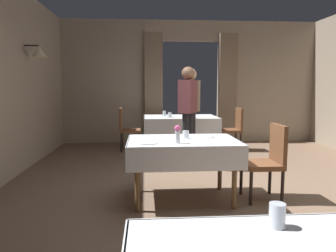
{
  "coord_description": "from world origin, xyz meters",
  "views": [
    {
      "loc": [
        -1.14,
        -3.79,
        1.38
      ],
      "look_at": [
        -0.85,
        0.2,
        0.89
      ],
      "focal_mm": 34.12,
      "sensor_mm": 36.0,
      "label": 1
    }
  ],
  "objects_px": {
    "dining_table_mid": "(183,147)",
    "plate_mid_c": "(147,143)",
    "chair_far_right": "(234,127)",
    "chair_far_left": "(126,127)",
    "glass_near_d": "(277,215)",
    "glass_mid_b": "(186,134)",
    "flower_vase_mid": "(178,134)",
    "glass_far_c": "(170,115)",
    "chair_mid_right": "(268,158)",
    "person_diner_standing_aside": "(190,107)",
    "plate_mid_d": "(206,137)",
    "flower_vase_far": "(193,111)",
    "dining_table_far": "(180,121)",
    "glass_far_d": "(164,113)",
    "plate_far_b": "(193,118)",
    "person_waiter_by_doorway": "(188,108)"
  },
  "relations": [
    {
      "from": "plate_mid_d",
      "to": "person_diner_standing_aside",
      "type": "distance_m",
      "value": 1.86
    },
    {
      "from": "person_diner_standing_aside",
      "to": "glass_near_d",
      "type": "bearing_deg",
      "value": -93.12
    },
    {
      "from": "dining_table_far",
      "to": "flower_vase_far",
      "type": "distance_m",
      "value": 0.37
    },
    {
      "from": "dining_table_mid",
      "to": "chair_mid_right",
      "type": "height_order",
      "value": "chair_mid_right"
    },
    {
      "from": "chair_far_left",
      "to": "glass_near_d",
      "type": "height_order",
      "value": "chair_far_left"
    },
    {
      "from": "glass_near_d",
      "to": "flower_vase_far",
      "type": "bearing_deg",
      "value": 85.17
    },
    {
      "from": "chair_far_left",
      "to": "person_diner_standing_aside",
      "type": "height_order",
      "value": "person_diner_standing_aside"
    },
    {
      "from": "glass_mid_b",
      "to": "plate_mid_d",
      "type": "xyz_separation_m",
      "value": [
        0.27,
        0.03,
        -0.04
      ]
    },
    {
      "from": "chair_far_left",
      "to": "plate_mid_d",
      "type": "relative_size",
      "value": 4.76
    },
    {
      "from": "dining_table_mid",
      "to": "dining_table_far",
      "type": "xyz_separation_m",
      "value": [
        0.31,
        3.05,
        0.0
      ]
    },
    {
      "from": "flower_vase_far",
      "to": "plate_mid_d",
      "type": "bearing_deg",
      "value": -95.5
    },
    {
      "from": "dining_table_far",
      "to": "glass_far_d",
      "type": "height_order",
      "value": "glass_far_d"
    },
    {
      "from": "chair_mid_right",
      "to": "chair_far_left",
      "type": "xyz_separation_m",
      "value": [
        -1.91,
        3.21,
        0.0
      ]
    },
    {
      "from": "plate_mid_d",
      "to": "person_waiter_by_doorway",
      "type": "xyz_separation_m",
      "value": [
        -0.05,
        1.42,
        0.27
      ]
    },
    {
      "from": "plate_mid_d",
      "to": "person_waiter_by_doorway",
      "type": "relative_size",
      "value": 0.11
    },
    {
      "from": "dining_table_far",
      "to": "glass_near_d",
      "type": "xyz_separation_m",
      "value": [
        -0.18,
        -5.5,
        0.15
      ]
    },
    {
      "from": "dining_table_mid",
      "to": "plate_far_b",
      "type": "distance_m",
      "value": 2.73
    },
    {
      "from": "chair_far_right",
      "to": "person_diner_standing_aside",
      "type": "relative_size",
      "value": 0.54
    },
    {
      "from": "dining_table_mid",
      "to": "plate_mid_c",
      "type": "distance_m",
      "value": 0.5
    },
    {
      "from": "chair_mid_right",
      "to": "glass_near_d",
      "type": "relative_size",
      "value": 8.29
    },
    {
      "from": "flower_vase_mid",
      "to": "plate_mid_c",
      "type": "height_order",
      "value": "flower_vase_mid"
    },
    {
      "from": "glass_far_d",
      "to": "plate_mid_d",
      "type": "bearing_deg",
      "value": -83.57
    },
    {
      "from": "glass_far_c",
      "to": "person_diner_standing_aside",
      "type": "relative_size",
      "value": 0.06
    },
    {
      "from": "dining_table_far",
      "to": "chair_far_right",
      "type": "distance_m",
      "value": 1.18
    },
    {
      "from": "chair_mid_right",
      "to": "plate_mid_d",
      "type": "bearing_deg",
      "value": 164.44
    },
    {
      "from": "glass_far_c",
      "to": "chair_mid_right",
      "type": "bearing_deg",
      "value": -71.36
    },
    {
      "from": "chair_mid_right",
      "to": "chair_far_right",
      "type": "distance_m",
      "value": 3.1
    },
    {
      "from": "dining_table_far",
      "to": "person_diner_standing_aside",
      "type": "bearing_deg",
      "value": -86.6
    },
    {
      "from": "dining_table_mid",
      "to": "chair_far_left",
      "type": "bearing_deg",
      "value": 105.19
    },
    {
      "from": "flower_vase_mid",
      "to": "person_waiter_by_doorway",
      "type": "relative_size",
      "value": 0.12
    },
    {
      "from": "chair_far_right",
      "to": "chair_far_left",
      "type": "bearing_deg",
      "value": 176.46
    },
    {
      "from": "plate_mid_d",
      "to": "chair_far_left",
      "type": "bearing_deg",
      "value": 111.35
    },
    {
      "from": "glass_near_d",
      "to": "flower_vase_mid",
      "type": "height_order",
      "value": "flower_vase_mid"
    },
    {
      "from": "glass_mid_b",
      "to": "plate_mid_d",
      "type": "distance_m",
      "value": 0.27
    },
    {
      "from": "glass_near_d",
      "to": "plate_mid_d",
      "type": "xyz_separation_m",
      "value": [
        0.18,
        2.59,
        -0.05
      ]
    },
    {
      "from": "glass_near_d",
      "to": "glass_mid_b",
      "type": "relative_size",
      "value": 1.2
    },
    {
      "from": "flower_vase_mid",
      "to": "plate_mid_d",
      "type": "height_order",
      "value": "flower_vase_mid"
    },
    {
      "from": "glass_near_d",
      "to": "person_diner_standing_aside",
      "type": "bearing_deg",
      "value": 86.88
    },
    {
      "from": "plate_mid_c",
      "to": "flower_vase_mid",
      "type": "bearing_deg",
      "value": -3.21
    },
    {
      "from": "dining_table_far",
      "to": "glass_near_d",
      "type": "distance_m",
      "value": 5.5
    },
    {
      "from": "flower_vase_mid",
      "to": "glass_near_d",
      "type": "bearing_deg",
      "value": -84.18
    },
    {
      "from": "dining_table_mid",
      "to": "glass_near_d",
      "type": "distance_m",
      "value": 2.46
    },
    {
      "from": "dining_table_mid",
      "to": "flower_vase_far",
      "type": "relative_size",
      "value": 6.51
    },
    {
      "from": "chair_far_right",
      "to": "glass_far_d",
      "type": "xyz_separation_m",
      "value": [
        -1.51,
        0.19,
        0.29
      ]
    },
    {
      "from": "dining_table_far",
      "to": "flower_vase_mid",
      "type": "xyz_separation_m",
      "value": [
        -0.4,
        -3.3,
        0.21
      ]
    },
    {
      "from": "glass_near_d",
      "to": "glass_mid_b",
      "type": "bearing_deg",
      "value": 91.89
    },
    {
      "from": "dining_table_far",
      "to": "chair_far_left",
      "type": "bearing_deg",
      "value": 175.07
    },
    {
      "from": "glass_far_d",
      "to": "dining_table_far",
      "type": "bearing_deg",
      "value": -23.37
    },
    {
      "from": "plate_mid_d",
      "to": "plate_far_b",
      "type": "bearing_deg",
      "value": 85.3
    },
    {
      "from": "chair_far_right",
      "to": "plate_mid_c",
      "type": "bearing_deg",
      "value": -120.56
    }
  ]
}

